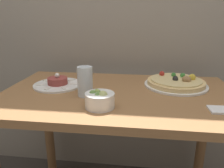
{
  "coord_description": "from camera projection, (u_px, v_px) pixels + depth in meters",
  "views": [
    {
      "loc": [
        0.1,
        -0.66,
        1.13
      ],
      "look_at": [
        -0.03,
        0.35,
        0.81
      ],
      "focal_mm": 35.0,
      "sensor_mm": 36.0,
      "label": 1
    }
  ],
  "objects": [
    {
      "name": "dining_table",
      "position": [
        118.0,
        115.0,
        1.11
      ],
      "size": [
        1.15,
        0.69,
        0.77
      ],
      "color": "olive",
      "rests_on": "ground_plane"
    },
    {
      "name": "pizza_plate",
      "position": [
        176.0,
        82.0,
        1.16
      ],
      "size": [
        0.33,
        0.33,
        0.07
      ],
      "color": "white",
      "rests_on": "dining_table"
    },
    {
      "name": "tartare_plate",
      "position": [
        58.0,
        83.0,
        1.16
      ],
      "size": [
        0.26,
        0.26,
        0.07
      ],
      "color": "white",
      "rests_on": "dining_table"
    },
    {
      "name": "small_bowl",
      "position": [
        100.0,
        99.0,
        0.88
      ],
      "size": [
        0.12,
        0.12,
        0.08
      ],
      "color": "white",
      "rests_on": "dining_table"
    },
    {
      "name": "drinking_glass",
      "position": [
        85.0,
        81.0,
        1.0
      ],
      "size": [
        0.07,
        0.07,
        0.14
      ],
      "color": "silver",
      "rests_on": "dining_table"
    }
  ]
}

